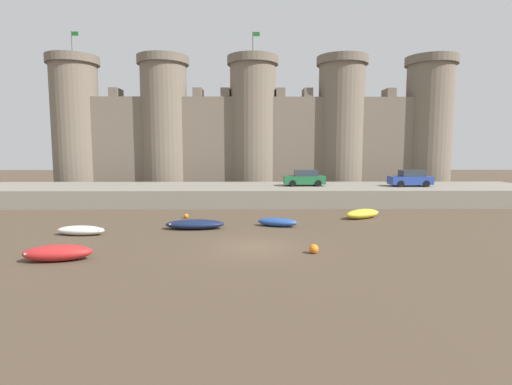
{
  "coord_description": "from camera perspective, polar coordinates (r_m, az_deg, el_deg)",
  "views": [
    {
      "loc": [
        -0.11,
        -21.55,
        5.42
      ],
      "look_at": [
        0.15,
        4.85,
        2.5
      ],
      "focal_mm": 28.0,
      "sensor_mm": 36.0,
      "label": 1
    }
  ],
  "objects": [
    {
      "name": "castle",
      "position": [
        50.98,
        -0.45,
        8.75
      ],
      "size": [
        50.91,
        6.36,
        19.73
      ],
      "color": "#706354",
      "rests_on": "ground"
    },
    {
      "name": "rowboat_midflat_left",
      "position": [
        32.17,
        14.97,
        -2.92
      ],
      "size": [
        3.38,
        2.65,
        0.73
      ],
      "color": "yellow",
      "rests_on": "ground"
    },
    {
      "name": "ground_plane",
      "position": [
        22.22,
        -0.27,
        -7.81
      ],
      "size": [
        160.0,
        160.0,
        0.0
      ],
      "primitive_type": "plane",
      "color": "#4C3D2D"
    },
    {
      "name": "rowboat_near_channel_right",
      "position": [
        27.97,
        3.1,
        -4.22
      ],
      "size": [
        2.99,
        1.83,
        0.6
      ],
      "color": "#234793",
      "rests_on": "ground"
    },
    {
      "name": "rowboat_foreground_right",
      "position": [
        21.77,
        -26.49,
        -7.68
      ],
      "size": [
        3.36,
        1.72,
        0.78
      ],
      "color": "red",
      "rests_on": "ground"
    },
    {
      "name": "mooring_buoy_off_centre",
      "position": [
        31.58,
        -9.95,
        -3.33
      ],
      "size": [
        0.36,
        0.36,
        0.36
      ],
      "primitive_type": "sphere",
      "color": "orange",
      "rests_on": "ground"
    },
    {
      "name": "rowboat_midflat_right",
      "position": [
        27.36,
        -8.71,
        -4.47
      ],
      "size": [
        4.01,
        1.6,
        0.64
      ],
      "color": "#141E3D",
      "rests_on": "ground"
    },
    {
      "name": "car_quay_east",
      "position": [
        42.7,
        21.22,
        1.88
      ],
      "size": [
        4.15,
        1.97,
        1.62
      ],
      "color": "#263F99",
      "rests_on": "quay_road"
    },
    {
      "name": "quay_road",
      "position": [
        40.44,
        -0.41,
        -0.21
      ],
      "size": [
        56.55,
        10.0,
        1.66
      ],
      "primitive_type": "cube",
      "color": "gray",
      "rests_on": "ground"
    },
    {
      "name": "rowboat_foreground_left",
      "position": [
        27.48,
        -23.73,
        -4.94
      ],
      "size": [
        3.08,
        1.22,
        0.59
      ],
      "color": "silver",
      "rests_on": "ground"
    },
    {
      "name": "car_quay_centre_west",
      "position": [
        40.62,
        6.96,
        2.05
      ],
      "size": [
        4.15,
        1.97,
        1.62
      ],
      "color": "#1E6638",
      "rests_on": "quay_road"
    },
    {
      "name": "mooring_buoy_mid_mud",
      "position": [
        21.08,
        8.25,
        -7.96
      ],
      "size": [
        0.49,
        0.49,
        0.49
      ],
      "primitive_type": "sphere",
      "color": "orange",
      "rests_on": "ground"
    }
  ]
}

